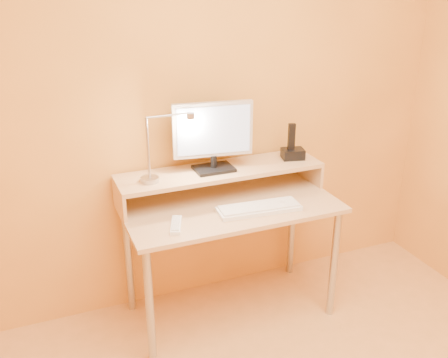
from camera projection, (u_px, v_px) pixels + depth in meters
name	position (u px, v px, depth m)	size (l,w,h in m)	color
wall_back	(210.00, 99.00, 2.90)	(3.00, 0.04, 2.50)	#F0A545
desk_leg_fl	(150.00, 308.00, 2.56)	(0.04, 0.04, 0.69)	#AAAAAE
desk_leg_fr	(334.00, 264.00, 2.94)	(0.04, 0.04, 0.69)	#AAAAAE
desk_leg_bl	(129.00, 260.00, 2.99)	(0.04, 0.04, 0.69)	#AAAAAE
desk_leg_br	(292.00, 227.00, 3.37)	(0.04, 0.04, 0.69)	#AAAAAE
desk_lower	(231.00, 207.00, 2.83)	(1.20, 0.60, 0.03)	tan
shelf_riser_left	(119.00, 200.00, 2.72)	(0.02, 0.30, 0.14)	tan
shelf_riser_right	(309.00, 170.00, 3.13)	(0.02, 0.30, 0.14)	tan
desk_shelf	(221.00, 171.00, 2.90)	(1.20, 0.30, 0.03)	tan
monitor_foot	(214.00, 169.00, 2.87)	(0.22, 0.16, 0.02)	black
monitor_neck	(214.00, 161.00, 2.86)	(0.04, 0.04, 0.07)	black
monitor_panel	(213.00, 129.00, 2.79)	(0.45, 0.04, 0.31)	#BDBDBE
monitor_back	(211.00, 128.00, 2.82)	(0.41, 0.01, 0.26)	black
monitor_screen	(214.00, 130.00, 2.78)	(0.41, 0.00, 0.27)	#9FB0D2
lamp_base	(150.00, 179.00, 2.71)	(0.10, 0.10, 0.03)	#AAAAAE
lamp_post	(148.00, 148.00, 2.65)	(0.01, 0.01, 0.33)	#AAAAAE
lamp_arm	(169.00, 115.00, 2.63)	(0.01, 0.01, 0.24)	#AAAAAE
lamp_head	(191.00, 116.00, 2.67)	(0.04, 0.04, 0.03)	#AAAAAE
lamp_bulb	(191.00, 119.00, 2.68)	(0.03, 0.03, 0.00)	#FFEAC6
phone_dock	(293.00, 154.00, 3.04)	(0.13, 0.10, 0.06)	black
phone_handset	(292.00, 137.00, 3.00)	(0.04, 0.03, 0.16)	black
phone_led	(304.00, 155.00, 3.02)	(0.01, 0.00, 0.04)	#2D30FF
keyboard	(259.00, 209.00, 2.75)	(0.46, 0.15, 0.02)	white
mouse	(282.00, 206.00, 2.77)	(0.06, 0.10, 0.03)	white
remote_control	(176.00, 225.00, 2.58)	(0.05, 0.19, 0.02)	white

